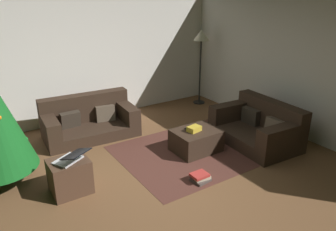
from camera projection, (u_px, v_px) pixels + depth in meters
The scene contains 13 objects.
ground_plane at pixel (162, 186), 4.72m from camera, with size 6.40×6.40×0.00m, color brown.
rear_partition at pixel (79, 58), 6.69m from camera, with size 6.40×0.12×2.60m, color silver.
corner_partition at pixel (311, 69), 5.84m from camera, with size 0.12×6.40×2.60m, color silver.
couch_left at pixel (89, 121), 6.26m from camera, with size 1.75×0.99×0.75m.
couch_right at pixel (259, 127), 5.97m from camera, with size 1.07×1.58×0.75m.
ottoman at pixel (196, 140), 5.67m from camera, with size 0.77×0.60×0.38m, color #332319.
gift_box at pixel (194, 129), 5.56m from camera, with size 0.22×0.16×0.09m, color gold.
tv_remote at pixel (189, 129), 5.63m from camera, with size 0.05×0.16×0.02m, color black.
side_table at pixel (70, 176), 4.51m from camera, with size 0.52×0.44×0.48m, color #4C3323.
laptop at pixel (71, 158), 4.37m from camera, with size 0.52×0.54×0.18m.
book_stack at pixel (200, 177), 4.82m from camera, with size 0.29×0.27×0.13m.
corner_lamp at pixel (201, 41), 7.56m from camera, with size 0.36×0.36×1.75m.
area_rug at pixel (196, 150), 5.74m from camera, with size 2.60×2.00×0.01m, color #502B23.
Camera 1 is at (-2.13, -3.41, 2.66)m, focal length 35.27 mm.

